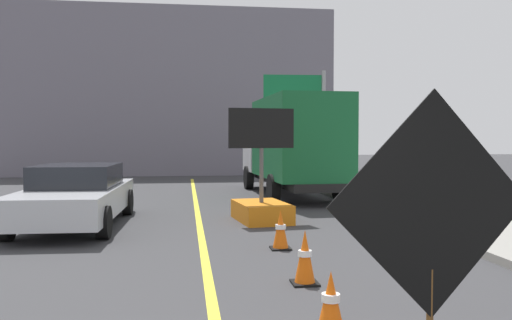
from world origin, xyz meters
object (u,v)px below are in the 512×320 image
Objects in this scene: traffic_cone_near_sign at (331,303)px; traffic_cone_far_lane at (281,230)px; pickup_car at (76,195)px; traffic_cone_mid_lane at (305,257)px; arrow_board_trailer at (261,201)px; highway_guide_sign at (306,106)px; box_truck at (292,144)px; roadwork_sign at (432,210)px.

traffic_cone_far_lane is (0.22, 4.11, 0.04)m from traffic_cone_near_sign.
traffic_cone_mid_lane is at bearing -53.24° from pickup_car.
arrow_board_trailer is 11.63m from highway_guide_sign.
box_truck reaches higher than traffic_cone_mid_lane.
traffic_cone_near_sign is at bearing -93.07° from traffic_cone_far_lane.
pickup_car is 7.23× the size of traffic_cone_far_lane.
arrow_board_trailer is 0.54× the size of highway_guide_sign.
pickup_car is at bearing 126.76° from traffic_cone_mid_lane.
pickup_car is at bearing -178.67° from arrow_board_trailer.
highway_guide_sign reaches higher than roadwork_sign.
arrow_board_trailer reaches higher than traffic_cone_mid_lane.
traffic_cone_mid_lane is at bearing -92.02° from arrow_board_trailer.
traffic_cone_far_lane is at bearing 86.93° from traffic_cone_near_sign.
roadwork_sign reaches higher than traffic_cone_far_lane.
box_truck is 8.24m from pickup_car.
roadwork_sign is 3.66× the size of traffic_cone_near_sign.
arrow_board_trailer is 5.55m from traffic_cone_mid_lane.
box_truck is 10.52× the size of traffic_cone_far_lane.
traffic_cone_far_lane is (4.15, -3.15, -0.35)m from pickup_car.
arrow_board_trailer is 3.63× the size of traffic_cone_mid_lane.
traffic_cone_near_sign is (-0.34, -7.36, -0.17)m from arrow_board_trailer.
traffic_cone_near_sign is 0.86× the size of traffic_cone_mid_lane.
traffic_cone_far_lane is at bearing 88.08° from traffic_cone_mid_lane.
roadwork_sign is 0.47× the size of highway_guide_sign.
box_truck is at bearing 80.39° from traffic_cone_near_sign.
arrow_board_trailer is 5.81m from box_truck.
roadwork_sign reaches higher than traffic_cone_mid_lane.
highway_guide_sign is at bearing 77.02° from traffic_cone_mid_lane.
roadwork_sign is 3.14× the size of traffic_cone_mid_lane.
highway_guide_sign reaches higher than traffic_cone_mid_lane.
highway_guide_sign is at bearing 54.08° from pickup_car.
box_truck is at bearing -107.99° from highway_guide_sign.
highway_guide_sign is at bearing 77.85° from traffic_cone_near_sign.
traffic_cone_near_sign is (-2.15, -12.72, -1.48)m from box_truck.
roadwork_sign is 0.86× the size of arrow_board_trailer.
traffic_cone_near_sign is (-3.88, -18.04, -3.11)m from highway_guide_sign.
roadwork_sign is 0.31× the size of box_truck.
arrow_board_trailer is 7.37m from traffic_cone_near_sign.
traffic_cone_near_sign is (-0.28, 1.63, -1.16)m from roadwork_sign.
traffic_cone_mid_lane is (-2.01, -10.90, -1.43)m from box_truck.
traffic_cone_near_sign is at bearing -94.53° from traffic_cone_mid_lane.
roadwork_sign is 5.85m from traffic_cone_far_lane.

